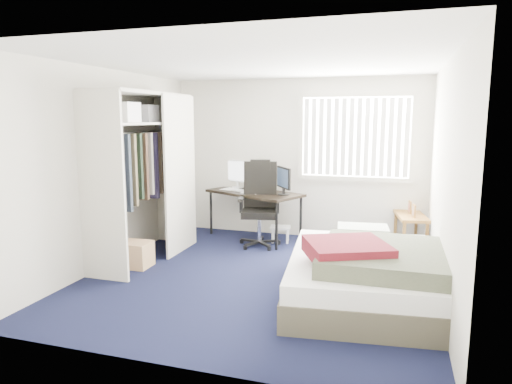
{
  "coord_description": "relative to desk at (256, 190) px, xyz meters",
  "views": [
    {
      "loc": [
        1.52,
        -5.01,
        1.89
      ],
      "look_at": [
        -0.16,
        0.4,
        0.97
      ],
      "focal_mm": 32.0,
      "sensor_mm": 36.0,
      "label": 1
    }
  ],
  "objects": [
    {
      "name": "ground",
      "position": [
        0.58,
        -1.75,
        -0.77
      ],
      "size": [
        4.2,
        4.2,
        0.0
      ],
      "primitive_type": "plane",
      "color": "black",
      "rests_on": "ground"
    },
    {
      "name": "room_shell",
      "position": [
        0.58,
        -1.75,
        0.74
      ],
      "size": [
        4.2,
        4.2,
        4.2
      ],
      "color": "silver",
      "rests_on": "ground"
    },
    {
      "name": "window_assembly",
      "position": [
        1.48,
        0.29,
        0.83
      ],
      "size": [
        1.72,
        0.09,
        1.32
      ],
      "color": "white",
      "rests_on": "ground"
    },
    {
      "name": "closet",
      "position": [
        -1.09,
        -1.48,
        0.58
      ],
      "size": [
        0.64,
        1.84,
        2.22
      ],
      "color": "beige",
      "rests_on": "ground"
    },
    {
      "name": "desk",
      "position": [
        0.0,
        0.0,
        0.0
      ],
      "size": [
        1.66,
        1.27,
        1.2
      ],
      "color": "black",
      "rests_on": "ground"
    },
    {
      "name": "office_chair",
      "position": [
        0.17,
        -0.35,
        -0.29
      ],
      "size": [
        0.71,
        0.71,
        1.27
      ],
      "color": "black",
      "rests_on": "ground"
    },
    {
      "name": "footstool",
      "position": [
        0.44,
        -0.15,
        -0.58
      ],
      "size": [
        0.34,
        0.29,
        0.25
      ],
      "color": "white",
      "rests_on": "ground"
    },
    {
      "name": "nightstand",
      "position": [
        2.33,
        -0.02,
        -0.32
      ],
      "size": [
        0.51,
        0.81,
        0.7
      ],
      "color": "brown",
      "rests_on": "ground"
    },
    {
      "name": "bed",
      "position": [
        1.85,
        -2.03,
        -0.48
      ],
      "size": [
        1.8,
        2.27,
        0.69
      ],
      "color": "#474233",
      "rests_on": "ground"
    },
    {
      "name": "pine_box",
      "position": [
        -1.07,
        -1.83,
        -0.61
      ],
      "size": [
        0.44,
        0.33,
        0.32
      ],
      "primitive_type": "cube",
      "rotation": [
        0.0,
        0.0,
        0.02
      ],
      "color": "tan",
      "rests_on": "ground"
    }
  ]
}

